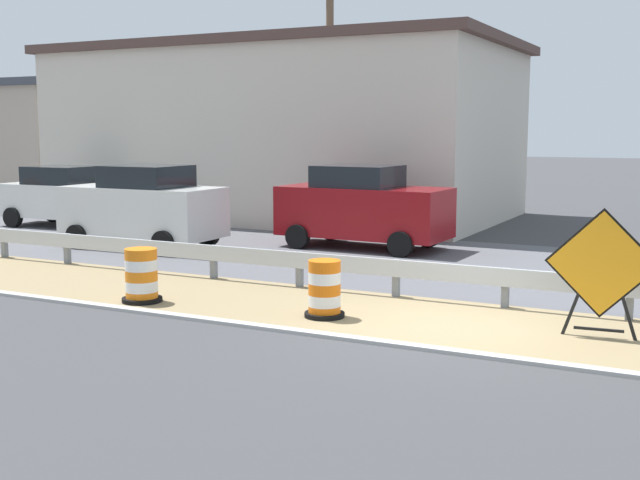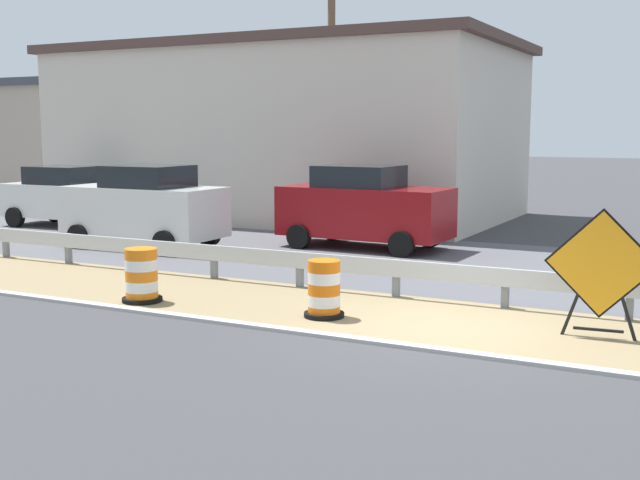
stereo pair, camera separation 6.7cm
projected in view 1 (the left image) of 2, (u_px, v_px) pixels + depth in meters
The scene contains 14 objects.
ground_plane at pixel (447, 329), 12.57m from camera, with size 160.00×160.00×0.00m, color #3D3D3F.
median_dirt_strip at pixel (455, 322), 12.96m from camera, with size 3.29×120.00×0.01m, color #8E7A56.
far_lane_asphalt at pixel (530, 270), 17.79m from camera, with size 7.65×120.00×0.00m, color #56565B.
curb_near_edge at pixel (418, 348), 11.42m from camera, with size 0.20×120.00×0.11m, color #ADADA8.
guardrail_median at pixel (505, 279), 13.94m from camera, with size 0.18×51.21×0.71m.
warning_sign_diamond at pixel (602, 268), 11.90m from camera, with size 0.21×1.65×1.96m.
traffic_barrel_nearest at pixel (324, 292), 13.30m from camera, with size 0.67×0.67×0.96m.
traffic_barrel_close at pixel (142, 278), 14.47m from camera, with size 0.73×0.73×0.98m.
car_trailing_near_lane at pixel (65, 197), 25.60m from camera, with size 2.12×4.35×1.93m.
car_mid_far_lane at pixel (363, 207), 20.96m from camera, with size 2.22×4.46×2.17m.
car_distant_b at pixel (143, 207), 21.03m from camera, with size 2.15×4.24×2.17m.
roadside_shop_near at pixel (287, 131), 28.99m from camera, with size 9.05×16.02×6.03m.
roadside_shop_far at pixel (15, 141), 36.75m from camera, with size 8.19×11.62×5.08m.
utility_pole_near at pixel (330, 76), 25.39m from camera, with size 0.24×1.80×9.23m.
Camera 1 is at (-11.83, -3.79, 3.11)m, focal length 45.05 mm.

